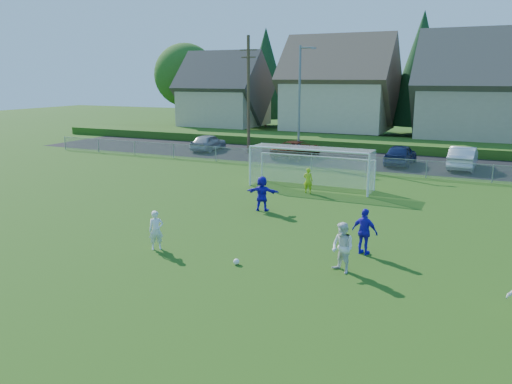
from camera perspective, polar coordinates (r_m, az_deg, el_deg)
ground at (r=16.83m, az=-11.70°, el=-10.27°), size 160.00×160.00×0.00m
asphalt_lot at (r=41.43m, az=11.42°, el=3.64°), size 60.00×60.00×0.00m
grass_embankment at (r=48.63m, az=13.54°, el=5.36°), size 70.00×6.00×0.80m
soccer_ball at (r=18.06m, az=-2.26°, el=-7.97°), size 0.22×0.22×0.22m
player_white_a at (r=19.78m, az=-11.35°, el=-4.31°), size 0.66×0.65×1.54m
player_white_b at (r=17.39m, az=9.86°, el=-6.30°), size 1.07×1.00×1.76m
player_blue_a at (r=19.28m, az=12.32°, el=-4.45°), size 1.12×0.69×1.78m
player_blue_b at (r=24.97m, az=0.70°, el=-0.16°), size 1.71×0.82×1.77m
goalkeeper at (r=28.94m, az=5.97°, el=1.31°), size 0.58×0.42×1.48m
car_a at (r=45.93m, az=-5.47°, el=5.67°), size 1.89×4.46×1.50m
car_c at (r=41.49m, az=4.70°, el=4.88°), size 3.09×5.56×1.47m
car_e at (r=39.73m, az=16.19°, el=4.13°), size 2.07×4.72×1.58m
car_f at (r=39.55m, az=22.58°, el=3.66°), size 1.94×5.07×1.65m
soccer_goal at (r=30.29m, az=6.42°, el=3.53°), size 7.42×1.90×2.50m
chainlink_fence at (r=36.07m, az=9.39°, el=3.35°), size 52.06×0.06×1.20m
streetlight at (r=40.78m, az=5.04°, el=10.53°), size 1.38×0.18×9.00m
utility_pole at (r=43.65m, az=-0.86°, el=11.14°), size 1.60×0.26×10.00m
houses_row at (r=55.28m, az=17.59°, el=13.21°), size 53.90×11.45×13.27m
tree_row at (r=61.62m, az=17.48°, el=12.74°), size 65.98×12.36×13.80m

